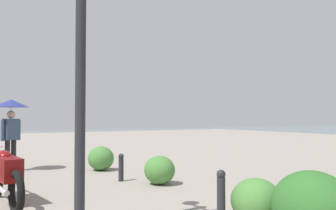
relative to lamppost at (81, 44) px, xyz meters
The scene contains 9 objects.
lamppost is the anchor object (origin of this frame).
motorcycle 3.16m from the lamppost, 15.02° to the left, with size 2.17×0.44×1.06m.
pedestrian 6.47m from the lamppost, ahead, with size 1.00×1.00×2.03m.
bollard_near 2.88m from the lamppost, 109.40° to the right, with size 0.13×0.13×0.78m.
bollard_mid 4.43m from the lamppost, 31.41° to the right, with size 0.13×0.13×0.66m.
shrub_low 3.62m from the lamppost, 127.60° to the right, with size 1.03×0.93×0.87m.
shrub_round 6.05m from the lamppost, 23.00° to the right, with size 0.81×0.73×0.69m.
shrub_wide 4.21m from the lamppost, 46.47° to the right, with size 0.76×0.69×0.65m.
shrub_tall 3.29m from the lamppost, 111.74° to the right, with size 0.77×0.70×0.66m.
Camera 1 is at (0.17, 2.66, 1.54)m, focal length 38.99 mm.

